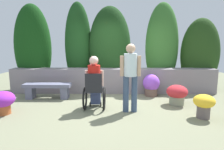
# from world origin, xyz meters

# --- Properties ---
(ground_plane) EXTENTS (12.46, 12.46, 0.00)m
(ground_plane) POSITION_xyz_m (0.00, 0.00, 0.00)
(ground_plane) COLOR #74775B
(stone_retaining_wall) EXTENTS (6.74, 0.49, 0.81)m
(stone_retaining_wall) POSITION_xyz_m (0.00, 1.46, 0.41)
(stone_retaining_wall) COLOR gray
(stone_retaining_wall) RESTS_ON ground
(hedge_backdrop) EXTENTS (7.27, 1.12, 3.10)m
(hedge_backdrop) POSITION_xyz_m (0.15, 2.07, 1.45)
(hedge_backdrop) COLOR #133F13
(hedge_backdrop) RESTS_ON ground
(stone_bench) EXTENTS (1.39, 0.37, 0.45)m
(stone_bench) POSITION_xyz_m (-1.96, 0.68, 0.30)
(stone_bench) COLOR slate
(stone_bench) RESTS_ON ground
(person_in_wheelchair) EXTENTS (0.53, 0.66, 1.33)m
(person_in_wheelchair) POSITION_xyz_m (-0.46, -0.26, 0.62)
(person_in_wheelchair) COLOR black
(person_in_wheelchair) RESTS_ON ground
(person_standing_companion) EXTENTS (0.49, 0.30, 1.62)m
(person_standing_companion) POSITION_xyz_m (0.41, -0.45, 0.93)
(person_standing_companion) COLOR #3A4C6A
(person_standing_companion) RESTS_ON ground
(flower_pot_purple_near) EXTENTS (0.57, 0.57, 0.54)m
(flower_pot_purple_near) POSITION_xyz_m (-2.56, -0.65, 0.31)
(flower_pot_purple_near) COLOR #A34F29
(flower_pot_purple_near) RESTS_ON ground
(flower_pot_terracotta_by_wall) EXTENTS (0.55, 0.55, 0.54)m
(flower_pot_terracotta_by_wall) POSITION_xyz_m (1.71, 0.09, 0.30)
(flower_pot_terracotta_by_wall) COLOR gray
(flower_pot_terracotta_by_wall) RESTS_ON ground
(flower_pot_red_accent) EXTENTS (0.52, 0.52, 0.68)m
(flower_pot_red_accent) POSITION_xyz_m (1.19, 1.02, 0.35)
(flower_pot_red_accent) COLOR brown
(flower_pot_red_accent) RESTS_ON ground
(flower_pot_small_foreground) EXTENTS (0.46, 0.46, 0.53)m
(flower_pot_small_foreground) POSITION_xyz_m (1.99, -0.85, 0.32)
(flower_pot_small_foreground) COLOR #615555
(flower_pot_small_foreground) RESTS_ON ground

